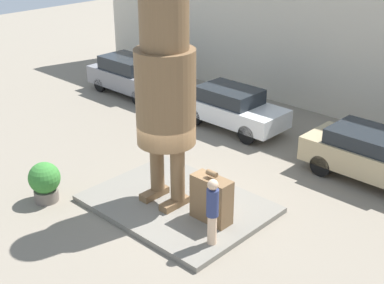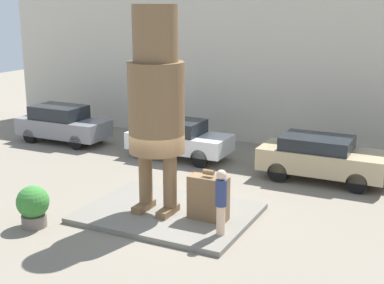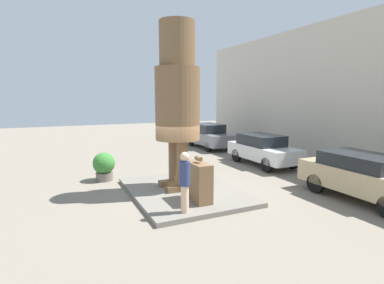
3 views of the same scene
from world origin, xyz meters
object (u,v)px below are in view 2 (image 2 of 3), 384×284
(parked_car_grey, at_px, (62,123))
(statue_figure, at_px, (156,95))
(tourist, at_px, (221,199))
(giant_suitcase, at_px, (208,198))
(parked_car_tan, at_px, (321,157))
(parked_car_white, at_px, (178,138))
(planter_pot, at_px, (33,205))

(parked_car_grey, bearing_deg, statue_figure, -34.66)
(tourist, bearing_deg, giant_suitcase, 132.41)
(tourist, distance_m, parked_car_grey, 12.33)
(giant_suitcase, relative_size, parked_car_tan, 0.34)
(giant_suitcase, relative_size, tourist, 0.82)
(statue_figure, bearing_deg, tourist, -17.51)
(parked_car_grey, distance_m, parked_car_white, 5.89)
(giant_suitcase, xyz_separation_m, parked_car_tan, (1.95, 5.33, 0.06))
(parked_car_white, height_order, parked_car_tan, parked_car_tan)
(tourist, height_order, parked_car_white, tourist)
(statue_figure, xyz_separation_m, parked_car_grey, (-8.20, 5.67, -2.77))
(parked_car_grey, height_order, parked_car_tan, parked_car_grey)
(statue_figure, relative_size, parked_car_white, 1.43)
(parked_car_grey, height_order, parked_car_white, parked_car_grey)
(statue_figure, xyz_separation_m, parked_car_white, (-2.31, 5.69, -2.79))
(parked_car_white, relative_size, parked_car_tan, 0.95)
(parked_car_grey, distance_m, parked_car_tan, 11.76)
(parked_car_tan, height_order, planter_pot, parked_car_tan)
(parked_car_grey, bearing_deg, planter_pot, -55.40)
(planter_pot, bearing_deg, parked_car_white, 86.95)
(giant_suitcase, height_order, planter_pot, giant_suitcase)
(statue_figure, distance_m, parked_car_white, 6.74)
(parked_car_tan, distance_m, planter_pot, 9.90)
(parked_car_grey, relative_size, parked_car_tan, 0.96)
(parked_car_white, height_order, planter_pot, parked_car_white)
(statue_figure, bearing_deg, planter_pot, -140.43)
(tourist, relative_size, planter_pot, 1.50)
(statue_figure, xyz_separation_m, planter_pot, (-2.73, -2.26, -3.00))
(giant_suitcase, xyz_separation_m, parked_car_white, (-3.91, 5.63, 0.05))
(giant_suitcase, distance_m, parked_car_white, 6.86)
(parked_car_grey, xyz_separation_m, planter_pot, (5.47, -7.93, -0.23))
(parked_car_white, bearing_deg, tourist, -54.17)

